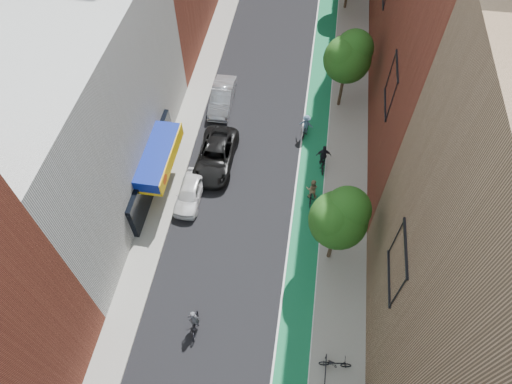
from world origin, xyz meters
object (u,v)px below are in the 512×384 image
at_px(parked_car_silver, 222,97).
at_px(cyclist_lead, 194,323).
at_px(cyclist_lane_mid, 323,160).
at_px(cyclist_lane_far, 306,127).
at_px(cyclist_lane_near, 312,192).
at_px(parked_car_white, 190,192).
at_px(parked_car_black, 216,156).

xyz_separation_m(parked_car_silver, cyclist_lead, (2.03, -18.46, -0.10)).
bearing_deg(cyclist_lead, parked_car_silver, -89.37).
xyz_separation_m(cyclist_lane_mid, cyclist_lane_far, (-1.50, 3.04, 0.04)).
distance_m(parked_car_silver, cyclist_lane_far, 7.34).
distance_m(cyclist_lane_near, cyclist_lane_far, 6.12).
relative_size(parked_car_white, cyclist_lane_near, 1.99).
distance_m(parked_car_white, cyclist_lane_far, 10.27).
distance_m(cyclist_lead, cyclist_lane_mid, 14.54).
relative_size(parked_car_black, parked_car_silver, 1.19).
relative_size(cyclist_lead, cyclist_lane_far, 1.05).
bearing_deg(cyclist_lane_far, cyclist_lead, 85.94).
relative_size(parked_car_silver, cyclist_lead, 2.30).
distance_m(cyclist_lead, cyclist_lane_far, 16.82).
height_order(parked_car_black, cyclist_lead, cyclist_lead).
relative_size(parked_car_white, cyclist_lane_mid, 1.85).
height_order(parked_car_black, cyclist_lane_far, cyclist_lane_far).
bearing_deg(cyclist_lane_far, cyclist_lane_mid, 129.17).
height_order(parked_car_silver, cyclist_lane_near, cyclist_lane_near).
bearing_deg(parked_car_white, cyclist_lane_mid, 25.89).
bearing_deg(parked_car_silver, cyclist_lane_mid, -33.77).
distance_m(parked_car_silver, cyclist_lead, 18.57).
relative_size(parked_car_white, parked_car_black, 0.71).
bearing_deg(cyclist_lead, cyclist_lane_far, -112.63).
relative_size(parked_car_silver, cyclist_lane_far, 2.42).
bearing_deg(cyclist_lane_far, parked_car_white, 57.45).
bearing_deg(cyclist_lane_near, cyclist_lane_far, -81.08).
bearing_deg(parked_car_silver, parked_car_black, -84.28).
height_order(cyclist_lead, cyclist_lane_near, cyclist_lead).
bearing_deg(cyclist_lane_mid, parked_car_white, 19.02).
bearing_deg(parked_car_black, cyclist_lane_mid, 5.90).
bearing_deg(parked_car_silver, parked_car_white, -93.39).
height_order(cyclist_lead, cyclist_lane_far, cyclist_lead).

